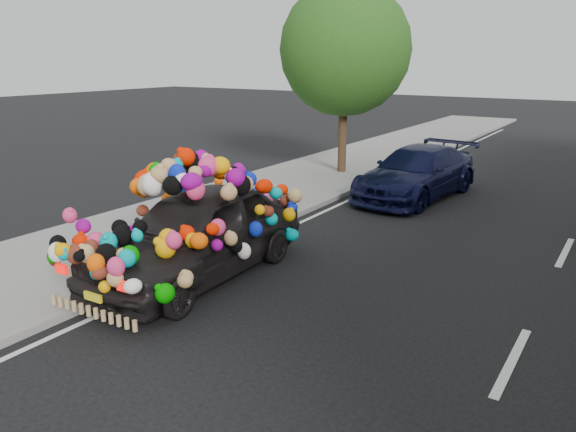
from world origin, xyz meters
name	(u,v)px	position (x,y,z in m)	size (l,w,h in m)	color
ground	(280,299)	(0.00, 0.00, 0.00)	(100.00, 100.00, 0.00)	black
sidewalk	(103,249)	(-4.30, 0.00, 0.06)	(4.00, 60.00, 0.12)	gray
kerb	(174,267)	(-2.35, 0.00, 0.07)	(0.15, 60.00, 0.13)	gray
lane_markings	(512,361)	(3.60, 0.00, 0.01)	(6.00, 50.00, 0.01)	silver
tree_near_sidewalk	(345,50)	(-3.80, 9.50, 4.02)	(4.20, 4.20, 6.13)	#332114
plush_art_car	(197,214)	(-1.80, 0.08, 1.15)	(2.41, 4.94, 2.24)	black
navy_sedan	(417,173)	(-0.60, 7.82, 0.70)	(1.96, 4.82, 1.40)	black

